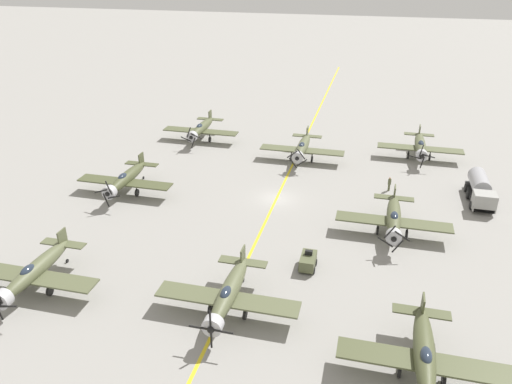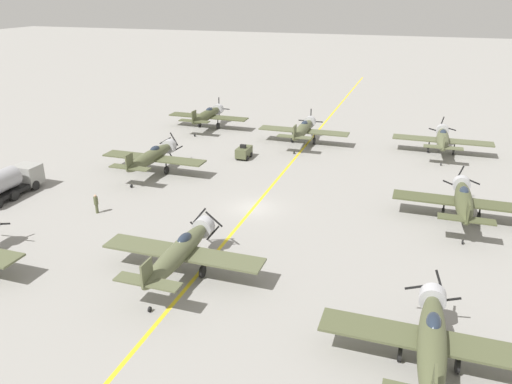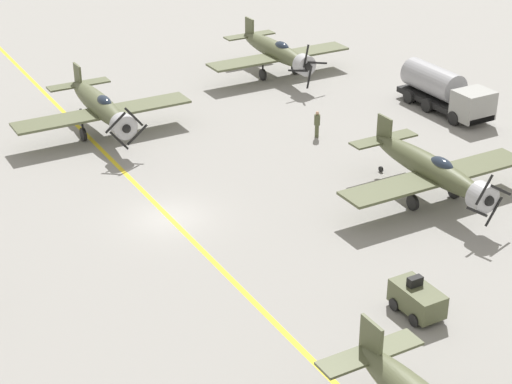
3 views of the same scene
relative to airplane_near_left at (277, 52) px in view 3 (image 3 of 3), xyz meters
name	(u,v)px [view 3 (image 3 of 3)]	position (x,y,z in m)	size (l,w,h in m)	color
ground_plane	(170,218)	(17.49, 17.92, -2.01)	(400.00, 400.00, 0.00)	gray
taxiway_stripe	(170,218)	(17.49, 17.92, -2.01)	(0.30, 160.00, 0.01)	yellow
airplane_near_left	(277,52)	(0.00, 0.00, 0.00)	(12.00, 9.98, 3.78)	#575C3D
airplane_mid_left	(432,169)	(3.73, 23.36, 0.00)	(12.00, 9.98, 3.65)	#515738
airplane_near_center	(101,107)	(16.48, 4.81, 0.00)	(12.00, 9.98, 3.65)	#595E3F
fuel_tanker	(445,91)	(-6.47, 12.65, -0.50)	(2.67, 8.00, 2.98)	black
tow_tractor	(417,299)	(11.52, 31.80, -1.22)	(1.57, 2.60, 1.79)	#515638
ground_crew_walking	(317,123)	(4.14, 12.23, -1.01)	(0.40, 0.40, 1.84)	#515638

